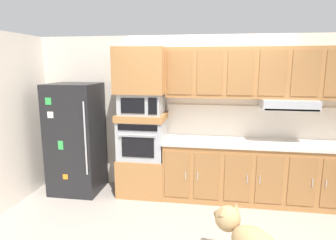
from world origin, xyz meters
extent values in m
plane|color=#9E9389|center=(0.00, 0.00, 0.00)|extent=(9.60, 9.60, 0.00)
cube|color=silver|center=(0.00, 1.11, 1.25)|extent=(6.20, 0.12, 2.50)
cube|color=silver|center=(-2.80, 0.00, 1.25)|extent=(0.12, 7.10, 2.50)
cube|color=black|center=(-2.05, 0.68, 0.88)|extent=(0.76, 0.70, 1.76)
cylinder|color=silver|center=(-1.72, 0.31, 0.98)|extent=(0.02, 0.02, 1.10)
cube|color=orange|center=(-2.09, 0.33, 0.36)|extent=(0.08, 0.01, 0.08)
cube|color=white|center=(-2.26, 0.33, 1.32)|extent=(0.09, 0.01, 0.09)
cube|color=green|center=(-2.27, 0.33, 1.52)|extent=(0.09, 0.01, 0.10)
cube|color=green|center=(-2.13, 0.33, 0.86)|extent=(0.08, 0.01, 0.13)
cube|color=#A8703D|center=(-0.97, 0.75, 0.30)|extent=(0.74, 0.62, 0.60)
cube|color=#A8AAAF|center=(-0.97, 0.75, 0.90)|extent=(0.70, 0.58, 0.60)
cube|color=black|center=(-0.97, 0.45, 0.84)|extent=(0.49, 0.01, 0.30)
cube|color=black|center=(-0.97, 0.45, 1.14)|extent=(0.59, 0.01, 0.09)
cylinder|color=#A8AAAF|center=(-0.97, 0.43, 1.03)|extent=(0.56, 0.02, 0.02)
cube|color=#A8703D|center=(-0.97, 0.75, 1.25)|extent=(0.74, 0.62, 0.10)
cube|color=#A8AAAF|center=(-0.97, 0.75, 1.46)|extent=(0.64, 0.53, 0.32)
cube|color=black|center=(-1.04, 0.48, 1.46)|extent=(0.35, 0.01, 0.22)
cube|color=black|center=(-0.75, 0.48, 1.46)|extent=(0.13, 0.01, 0.24)
cube|color=#A8703D|center=(-0.97, 0.75, 1.96)|extent=(0.74, 0.62, 0.68)
cube|color=#A8703D|center=(0.93, 0.75, 0.44)|extent=(3.05, 0.60, 0.88)
cube|color=#9A6738|center=(-0.38, 0.44, 0.46)|extent=(0.37, 0.01, 0.70)
cylinder|color=#BCBCC1|center=(-0.25, 0.43, 0.46)|extent=(0.01, 0.01, 0.12)
cube|color=#9A6738|center=(0.05, 0.44, 0.46)|extent=(0.37, 0.01, 0.70)
cylinder|color=#BCBCC1|center=(-0.08, 0.43, 0.46)|extent=(0.01, 0.01, 0.12)
cube|color=#9A6738|center=(0.49, 0.44, 0.46)|extent=(0.37, 0.01, 0.70)
cylinder|color=#BCBCC1|center=(0.62, 0.43, 0.46)|extent=(0.01, 0.01, 0.12)
cube|color=#9A6738|center=(0.93, 0.44, 0.46)|extent=(0.37, 0.01, 0.70)
cylinder|color=#BCBCC1|center=(0.79, 0.43, 0.46)|extent=(0.01, 0.01, 0.12)
cube|color=#9A6738|center=(1.36, 0.44, 0.46)|extent=(0.37, 0.01, 0.70)
cylinder|color=#BCBCC1|center=(1.49, 0.43, 0.46)|extent=(0.01, 0.01, 0.12)
cube|color=#9A6738|center=(1.80, 0.44, 0.46)|extent=(0.37, 0.01, 0.70)
cylinder|color=#BCBCC1|center=(1.67, 0.43, 0.46)|extent=(0.01, 0.01, 0.12)
cube|color=beige|center=(0.93, 0.75, 0.90)|extent=(3.09, 0.64, 0.04)
cube|color=white|center=(0.93, 1.04, 1.17)|extent=(3.09, 0.02, 0.50)
cube|color=#A8703D|center=(0.93, 0.88, 1.93)|extent=(3.05, 0.34, 0.74)
cube|color=#A8AAAF|center=(1.18, 0.81, 1.49)|extent=(0.76, 0.48, 0.14)
cube|color=black|center=(1.18, 0.59, 1.43)|extent=(0.72, 0.04, 0.02)
cube|color=#9A6738|center=(-0.38, 0.70, 1.93)|extent=(0.37, 0.01, 0.63)
cube|color=#9A6738|center=(0.05, 0.70, 1.93)|extent=(0.37, 0.01, 0.63)
cube|color=#9A6738|center=(0.49, 0.70, 1.93)|extent=(0.37, 0.01, 0.63)
cube|color=#9A6738|center=(0.93, 0.70, 1.93)|extent=(0.37, 0.01, 0.63)
cube|color=#9A6738|center=(1.36, 0.70, 1.93)|extent=(0.37, 0.01, 0.63)
sphere|color=tan|center=(0.30, -0.78, 0.50)|extent=(0.26, 0.26, 0.26)
ellipsoid|color=olive|center=(0.22, -0.68, 0.47)|extent=(0.17, 0.18, 0.09)
cone|color=tan|center=(0.24, -0.85, 0.61)|extent=(0.07, 0.07, 0.08)
cone|color=tan|center=(0.38, -0.74, 0.61)|extent=(0.07, 0.07, 0.08)
camera|label=1|loc=(0.12, -3.58, 2.05)|focal=31.11mm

